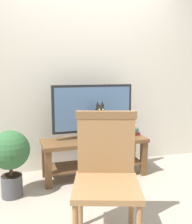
# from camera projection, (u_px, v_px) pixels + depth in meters

# --- Properties ---
(ground_plane) EXTENTS (12.00, 12.00, 0.00)m
(ground_plane) POSITION_uv_depth(u_px,v_px,m) (111.00, 197.00, 2.57)
(ground_plane) COLOR gray
(back_wall) EXTENTS (7.00, 0.12, 2.80)m
(back_wall) POSITION_uv_depth(u_px,v_px,m) (84.00, 62.00, 3.30)
(back_wall) COLOR beige
(back_wall) RESTS_ON ground
(tv_stand) EXTENTS (1.27, 0.43, 0.47)m
(tv_stand) POSITION_uv_depth(u_px,v_px,m) (95.00, 150.00, 3.05)
(tv_stand) COLOR brown
(tv_stand) RESTS_ON ground
(tv) EXTENTS (1.00, 0.20, 0.65)m
(tv) POSITION_uv_depth(u_px,v_px,m) (93.00, 110.00, 3.04)
(tv) COLOR black
(tv) RESTS_ON tv_stand
(media_box) EXTENTS (0.37, 0.28, 0.07)m
(media_box) POSITION_uv_depth(u_px,v_px,m) (99.00, 138.00, 2.95)
(media_box) COLOR #2D2D30
(media_box) RESTS_ON tv_stand
(cat) EXTENTS (0.23, 0.32, 0.41)m
(cat) POSITION_uv_depth(u_px,v_px,m) (99.00, 123.00, 2.91)
(cat) COLOR black
(cat) RESTS_ON media_box
(wooden_chair) EXTENTS (0.60, 0.61, 0.97)m
(wooden_chair) POSITION_uv_depth(u_px,v_px,m) (106.00, 168.00, 1.88)
(wooden_chair) COLOR olive
(wooden_chair) RESTS_ON ground
(book_stack) EXTENTS (0.25, 0.18, 0.13)m
(book_stack) POSITION_uv_depth(u_px,v_px,m) (129.00, 131.00, 3.22)
(book_stack) COLOR #B2332D
(book_stack) RESTS_ON tv_stand
(potted_plant) EXTENTS (0.39, 0.39, 0.69)m
(potted_plant) POSITION_uv_depth(u_px,v_px,m) (10.00, 155.00, 2.52)
(potted_plant) COLOR #47474C
(potted_plant) RESTS_ON ground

